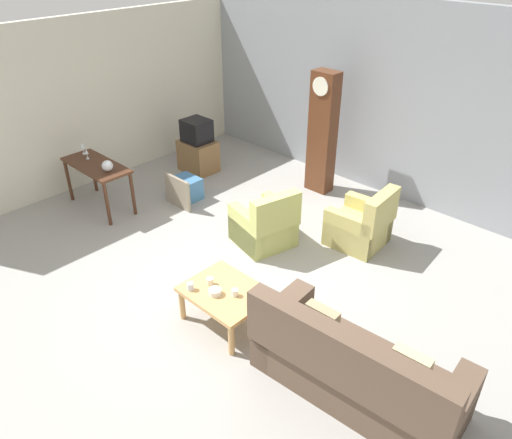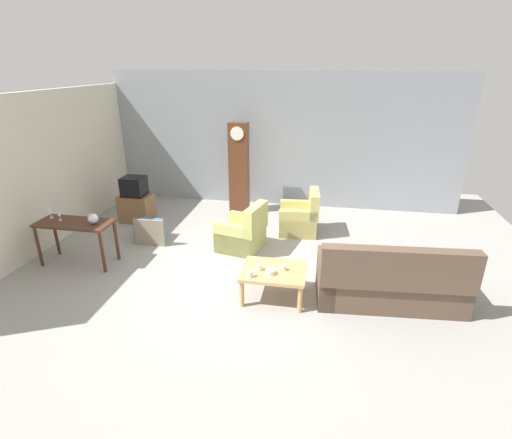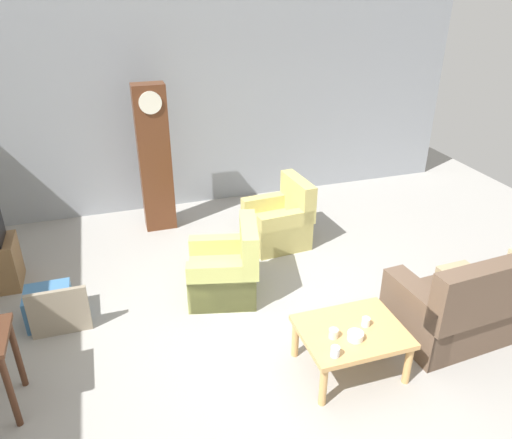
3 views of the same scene
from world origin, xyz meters
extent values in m
plane|color=#999691|center=(0.00, 0.00, 0.00)|extent=(10.40, 10.40, 0.00)
cube|color=gray|center=(0.00, 3.60, 1.60)|extent=(8.40, 0.16, 3.20)
cube|color=brown|center=(2.08, -0.51, 0.22)|extent=(2.16, 0.99, 0.44)
cube|color=brown|center=(1.16, -0.58, 0.34)|extent=(0.30, 0.86, 0.68)
cube|color=#9E8966|center=(1.60, -0.50, 0.62)|extent=(0.37, 0.14, 0.36)
cube|color=#B7BC66|center=(-0.47, 0.85, 0.20)|extent=(0.92, 0.92, 0.40)
cube|color=#B7BC66|center=(-0.16, 0.78, 0.66)|extent=(0.36, 0.78, 0.52)
cube|color=#B7BC66|center=(-0.40, 1.15, 0.30)|extent=(0.78, 0.34, 0.60)
cube|color=#B7BC66|center=(-0.54, 0.56, 0.30)|extent=(0.78, 0.34, 0.60)
cube|color=tan|center=(0.55, 1.82, 0.20)|extent=(0.82, 0.82, 0.40)
cube|color=tan|center=(0.87, 1.84, 0.66)|extent=(0.24, 0.77, 0.52)
cube|color=tan|center=(0.53, 2.12, 0.30)|extent=(0.77, 0.22, 0.60)
cube|color=tan|center=(0.57, 1.52, 0.30)|extent=(0.77, 0.22, 0.60)
cube|color=tan|center=(0.38, -0.71, 0.44)|extent=(0.96, 0.76, 0.05)
cylinder|color=tan|center=(-0.04, -1.03, 0.21)|extent=(0.07, 0.07, 0.42)
cylinder|color=tan|center=(0.81, -1.03, 0.21)|extent=(0.07, 0.07, 0.42)
cylinder|color=tan|center=(-0.04, -0.38, 0.21)|extent=(0.07, 0.07, 0.42)
cylinder|color=tan|center=(0.81, -0.38, 0.21)|extent=(0.07, 0.07, 0.42)
cylinder|color=#472819|center=(-2.57, -0.46, 0.37)|extent=(0.06, 0.06, 0.75)
cylinder|color=#472819|center=(-2.57, 0.01, 0.37)|extent=(0.06, 0.06, 0.75)
cube|color=#562D19|center=(-0.92, 2.82, 1.06)|extent=(0.44, 0.28, 2.11)
cylinder|color=silver|center=(-0.92, 2.67, 1.89)|extent=(0.30, 0.02, 0.30)
cube|color=gray|center=(-2.25, 0.67, 0.27)|extent=(0.60, 0.05, 0.54)
cube|color=teal|center=(-2.37, 0.94, 0.19)|extent=(0.47, 0.42, 0.38)
cylinder|color=white|center=(0.53, -0.69, 0.51)|extent=(0.08, 0.08, 0.08)
cylinder|color=silver|center=(0.08, -0.98, 0.52)|extent=(0.08, 0.08, 0.09)
cylinder|color=beige|center=(0.17, -0.75, 0.51)|extent=(0.09, 0.09, 0.09)
cylinder|color=white|center=(0.35, -0.83, 0.50)|extent=(0.15, 0.15, 0.07)
camera|label=1|loc=(3.70, -3.68, 4.10)|focal=34.39mm
camera|label=2|loc=(1.02, -5.76, 3.33)|focal=27.21mm
camera|label=3|loc=(-1.55, -3.83, 3.41)|focal=34.31mm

